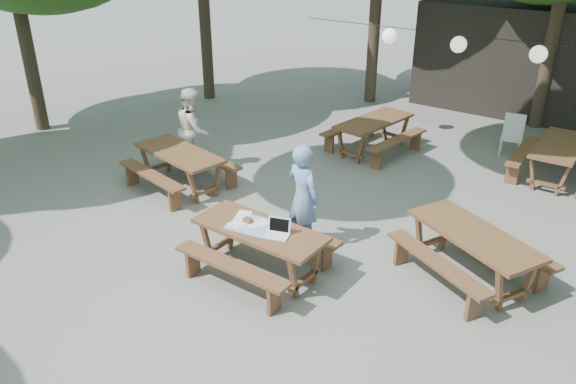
{
  "coord_description": "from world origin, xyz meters",
  "views": [
    {
      "loc": [
        3.92,
        -5.72,
        4.76
      ],
      "look_at": [
        -0.56,
        0.43,
        1.05
      ],
      "focal_mm": 35.0,
      "sensor_mm": 36.0,
      "label": 1
    }
  ],
  "objects_px": {
    "woman": "(303,197)",
    "second_person": "(193,129)",
    "plastic_chair": "(511,144)",
    "main_picnic_table": "(260,249)",
    "picnic_table_nw": "(181,168)"
  },
  "relations": [
    {
      "from": "plastic_chair",
      "to": "woman",
      "type": "bearing_deg",
      "value": -115.42
    },
    {
      "from": "woman",
      "to": "second_person",
      "type": "relative_size",
      "value": 1.01
    },
    {
      "from": "main_picnic_table",
      "to": "picnic_table_nw",
      "type": "relative_size",
      "value": 0.93
    },
    {
      "from": "main_picnic_table",
      "to": "plastic_chair",
      "type": "height_order",
      "value": "plastic_chair"
    },
    {
      "from": "second_person",
      "to": "plastic_chair",
      "type": "bearing_deg",
      "value": -86.7
    },
    {
      "from": "woman",
      "to": "second_person",
      "type": "height_order",
      "value": "woman"
    },
    {
      "from": "woman",
      "to": "second_person",
      "type": "bearing_deg",
      "value": -6.6
    },
    {
      "from": "main_picnic_table",
      "to": "woman",
      "type": "distance_m",
      "value": 1.1
    },
    {
      "from": "main_picnic_table",
      "to": "second_person",
      "type": "height_order",
      "value": "second_person"
    },
    {
      "from": "main_picnic_table",
      "to": "plastic_chair",
      "type": "bearing_deg",
      "value": 76.97
    },
    {
      "from": "picnic_table_nw",
      "to": "plastic_chair",
      "type": "height_order",
      "value": "plastic_chair"
    },
    {
      "from": "woman",
      "to": "plastic_chair",
      "type": "relative_size",
      "value": 1.93
    },
    {
      "from": "picnic_table_nw",
      "to": "plastic_chair",
      "type": "relative_size",
      "value": 2.38
    },
    {
      "from": "picnic_table_nw",
      "to": "woman",
      "type": "xyz_separation_m",
      "value": [
        3.19,
        -0.42,
        0.48
      ]
    },
    {
      "from": "main_picnic_table",
      "to": "woman",
      "type": "relative_size",
      "value": 1.15
    }
  ]
}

